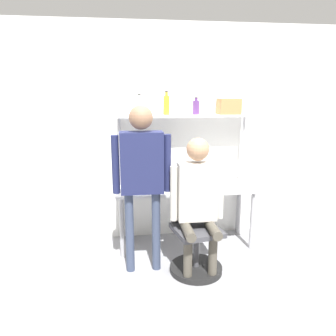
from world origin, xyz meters
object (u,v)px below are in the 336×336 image
bottle_purple (196,107)px  storage_box (229,106)px  person_standing (142,168)px  laptop (180,183)px  office_chair (195,244)px  bottle_clear (139,106)px  cell_phone (206,189)px  monitor (148,163)px  person_seated (198,195)px  bottle_amber (167,105)px

bottle_purple → storage_box: bearing=0.0°
person_standing → laptop: bearing=45.8°
laptop → office_chair: bearing=-83.0°
laptop → bottle_clear: 1.04m
person_standing → storage_box: bearing=33.3°
cell_phone → bottle_purple: size_ratio=0.72×
laptop → bottle_clear: size_ratio=1.31×
monitor → person_standing: size_ratio=0.28×
bottle_purple → bottle_clear: bearing=180.0°
person_seated → bottle_purple: 1.21m
laptop → storage_box: size_ratio=1.25×
person_seated → bottle_clear: 1.32m
cell_phone → person_seated: bearing=-112.0°
bottle_clear → cell_phone: bearing=-23.4°
laptop → person_standing: person_standing is taller
storage_box → monitor: bearing=-178.1°
monitor → person_seated: person_seated is taller
office_chair → person_seated: bearing=-79.7°
person_standing → bottle_clear: 0.94m
office_chair → storage_box: (0.57, 0.81, 1.41)m
person_seated → storage_box: 1.33m
bottle_amber → laptop: bearing=-61.9°
monitor → cell_phone: 0.77m
office_chair → person_seated: (0.01, -0.05, 0.56)m
cell_phone → laptop: bearing=164.7°
laptop → cell_phone: bearing=-15.3°
bottle_amber → storage_box: bearing=0.0°
office_chair → person_seated: size_ratio=0.66×
cell_phone → bottle_amber: bottle_amber is taller
monitor → person_standing: person_standing is taller
laptop → cell_phone: laptop is taller
monitor → bottle_clear: (-0.09, 0.03, 0.69)m
monitor → bottle_amber: bottle_amber is taller
laptop → person_standing: (-0.48, -0.49, 0.32)m
laptop → person_seated: (0.08, -0.61, 0.04)m
bottle_amber → bottle_clear: bearing=180.0°
cell_phone → storage_box: 1.06m
person_seated → bottle_amber: size_ratio=5.11×
office_chair → bottle_amber: 1.66m
bottle_clear → person_standing: bearing=-91.9°
laptop → person_seated: size_ratio=0.22×
cell_phone → person_standing: person_standing is taller
person_seated → person_standing: size_ratio=0.82×
cell_phone → office_chair: 0.71m
laptop → bottle_amber: bottle_amber is taller
monitor → bottle_clear: bearing=160.0°
office_chair → bottle_clear: size_ratio=3.84×
bottle_amber → office_chair: bearing=-76.1°
laptop → bottle_purple: (0.23, 0.24, 0.88)m
office_chair → monitor: bearing=119.2°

